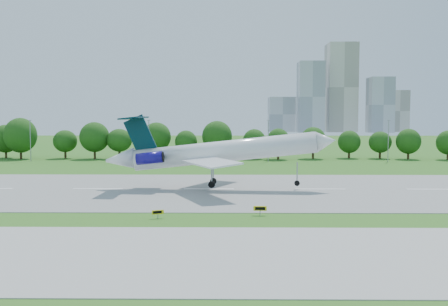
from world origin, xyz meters
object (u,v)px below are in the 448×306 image
taxi_sign_left (158,212)px  service_vehicle_b (147,160)px  service_vehicle_a (142,159)px  airliner (213,152)px

taxi_sign_left → service_vehicle_b: (-14.72, 80.24, -0.16)m
taxi_sign_left → service_vehicle_a: service_vehicle_a is taller
airliner → service_vehicle_b: airliner is taller
service_vehicle_b → airliner: bearing=-164.7°
service_vehicle_a → service_vehicle_b: (2.30, -5.10, -0.05)m
airliner → service_vehicle_b: 58.41m
taxi_sign_left → service_vehicle_b: bearing=81.0°
airliner → taxi_sign_left: (-6.18, -26.05, -6.02)m
taxi_sign_left → service_vehicle_b: 81.58m
taxi_sign_left → service_vehicle_a: 87.02m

